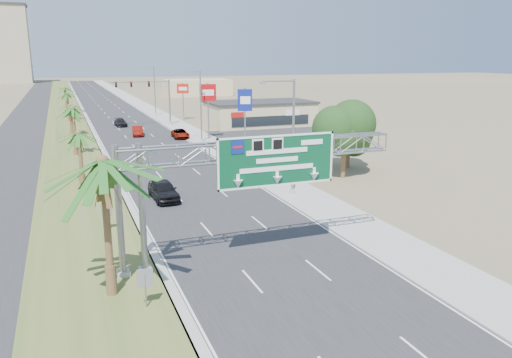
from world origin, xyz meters
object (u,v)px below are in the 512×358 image
object	(u,v)px
pole_sign_red_near	(208,96)
palm_near	(102,162)
car_left_lane	(164,190)
pole_sign_red_far	(183,91)
car_mid_lane	(138,131)
store_building	(260,114)
signal_mast	(158,98)
car_far	(121,123)
car_right_lane	(180,134)
sign_gantry	(249,160)
pole_sign_blue	(245,102)

from	to	relation	value
pole_sign_red_near	palm_near	bearing A→B (deg)	-111.71
car_left_lane	pole_sign_red_far	world-z (taller)	pole_sign_red_far
palm_near	car_mid_lane	world-z (taller)	palm_near
store_building	signal_mast	bearing A→B (deg)	160.46
car_far	car_mid_lane	bearing A→B (deg)	-87.46
car_far	pole_sign_red_near	xyz separation A→B (m)	(10.42, -19.47, 5.76)
signal_mast	car_right_lane	size ratio (longest dim) A/B	2.16
signal_mast	store_building	world-z (taller)	signal_mast
palm_near	car_far	distance (m)	66.31
car_right_lane	pole_sign_red_far	bearing A→B (deg)	78.73
store_building	car_right_lane	xyz separation A→B (m)	(-16.50, -9.19, -1.34)
signal_mast	car_mid_lane	bearing A→B (deg)	-116.68
car_left_lane	car_right_lane	world-z (taller)	car_left_lane
car_left_lane	car_far	size ratio (longest dim) A/B	1.10
sign_gantry	car_far	distance (m)	63.83
store_building	pole_sign_red_far	bearing A→B (deg)	132.93
car_mid_lane	car_far	xyz separation A→B (m)	(-1.18, 12.06, -0.08)
signal_mast	car_far	distance (m)	7.86
pole_sign_red_near	pole_sign_blue	world-z (taller)	pole_sign_red_near
car_left_lane	car_mid_lane	xyz separation A→B (m)	(3.22, 36.95, -0.11)
pole_sign_red_near	car_right_lane	bearing A→B (deg)	142.88
car_left_lane	car_mid_lane	world-z (taller)	car_left_lane
car_far	pole_sign_red_far	xyz separation A→B (m)	(12.27, 4.31, 4.91)
pole_sign_blue	pole_sign_red_far	xyz separation A→B (m)	(-2.01, 28.75, -0.15)
car_right_lane	store_building	bearing A→B (deg)	32.48
car_left_lane	pole_sign_red_near	distance (m)	32.54
pole_sign_red_far	signal_mast	bearing A→B (deg)	-134.75
car_far	pole_sign_red_near	world-z (taller)	pole_sign_red_near
pole_sign_red_far	car_far	bearing A→B (deg)	-160.65
sign_gantry	car_mid_lane	bearing A→B (deg)	88.94
car_right_lane	signal_mast	bearing A→B (deg)	94.60
pole_sign_blue	car_left_lane	bearing A→B (deg)	-123.61
signal_mast	car_right_lane	world-z (taller)	signal_mast
store_building	pole_sign_blue	size ratio (longest dim) A/B	2.33
sign_gantry	car_mid_lane	xyz separation A→B (m)	(0.96, 51.54, -5.33)
car_far	pole_sign_blue	bearing A→B (deg)	-62.74
sign_gantry	pole_sign_red_far	distance (m)	68.97
pole_sign_blue	pole_sign_red_far	size ratio (longest dim) A/B	1.08
signal_mast	car_left_lane	xyz separation A→B (m)	(-8.50, -47.45, -4.01)
sign_gantry	pole_sign_blue	bearing A→B (deg)	70.25
palm_near	car_left_lane	size ratio (longest dim) A/B	1.70
palm_near	car_far	world-z (taller)	palm_near
palm_near	pole_sign_red_far	xyz separation A→B (m)	(20.19, 69.84, -1.37)
sign_gantry	store_building	distance (m)	60.77
store_building	car_left_lane	world-z (taller)	store_building
palm_near	store_building	world-z (taller)	palm_near
car_left_lane	palm_near	bearing A→B (deg)	-112.16
car_mid_lane	car_far	size ratio (longest dim) A/B	1.00
car_left_lane	car_mid_lane	bearing A→B (deg)	82.42
sign_gantry	pole_sign_red_near	distance (m)	45.29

